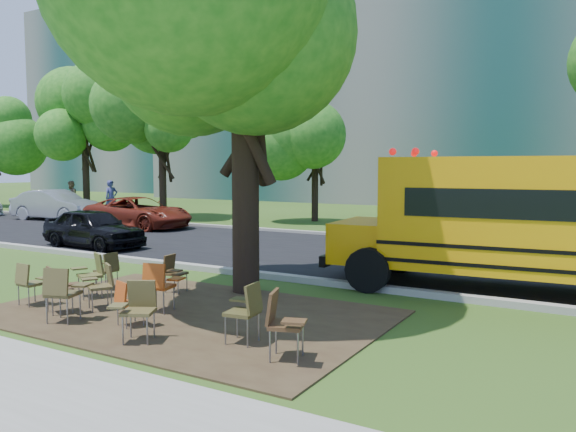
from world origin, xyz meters
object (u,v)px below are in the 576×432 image
Objects in this scene: chair_4 at (128,299)px; chair_10 at (173,270)px; pedestrian_b at (71,196)px; chair_11 at (159,282)px; chair_0 at (30,280)px; chair_1 at (57,285)px; chair_2 at (63,289)px; chair_3 at (102,282)px; chair_7 at (282,318)px; chair_9 at (92,271)px; bg_car_silver at (56,205)px; bg_car_red at (138,213)px; chair_6 at (246,306)px; main_tree at (244,28)px; pedestrian_a at (111,198)px; chair_8 at (109,267)px; black_car at (94,228)px; chair_5 at (138,305)px.

chair_10 is at bearing 132.57° from chair_4.
chair_11 is at bearing 22.55° from pedestrian_b.
chair_1 is (0.92, -0.11, 0.02)m from chair_0.
chair_2 is 1.04× the size of chair_11.
chair_2 reaches higher than chair_0.
chair_3 is 4.30m from chair_7.
chair_11 is (2.00, -0.22, 0.02)m from chair_9.
bg_car_silver is 5.92m from pedestrian_b.
pedestrian_b is at bearing 164.04° from chair_1.
chair_7 is 0.20× the size of bg_car_red.
chair_2 is 4.10m from chair_7.
chair_4 is 15.28m from bg_car_red.
bg_car_red reaches higher than chair_6.
chair_1 is 4.69m from chair_7.
main_tree is at bearing -89.36° from chair_3.
chair_6 is at bearing -154.72° from chair_3.
chair_6 is 1.03× the size of chair_9.
chair_9 reaches higher than chair_1.
pedestrian_a is at bearing 116.50° from chair_2.
chair_0 is 0.87× the size of chair_7.
chair_8 is 0.45× the size of pedestrian_b.
chair_10 is 1.64m from chair_11.
chair_10 is (0.19, 1.69, -0.03)m from chair_3.
chair_1 is 0.89× the size of chair_7.
bg_car_silver reaches higher than chair_9.
chair_11 is at bearing 67.51° from chair_6.
chair_7 is (2.98, -0.10, 0.12)m from chair_4.
chair_0 is 2.60m from chair_11.
chair_4 is 2.98m from chair_7.
chair_11 is (-0.18, 0.91, 0.10)m from chair_4.
bg_car_red is at bearing -137.58° from chair_10.
chair_6 is at bearing -7.73° from chair_2.
black_car is at bearing 21.61° from pedestrian_b.
pedestrian_a is at bearing -146.03° from chair_7.
bg_car_red is 2.70× the size of pedestrian_b.
chair_7 is (2.30, 0.36, 0.03)m from chair_5.
bg_car_red is (-10.73, 10.88, 0.20)m from chair_4.
chair_3 is (-0.16, 0.98, -0.07)m from chair_2.
chair_1 is 1.71m from chair_4.
chair_5 is (0.68, -0.46, 0.09)m from chair_4.
chair_4 is (-0.18, -3.10, -4.94)m from main_tree.
chair_7 reaches higher than chair_5.
chair_11 is 0.20× the size of bg_car_silver.
chair_8 is at bearing 135.80° from chair_1.
pedestrian_b is (-18.51, 13.84, 0.40)m from chair_8.
pedestrian_b is (-23.97, 15.77, 0.31)m from chair_7.
chair_6 is 0.24× the size of black_car.
pedestrian_b is (-18.82, 14.53, 0.34)m from chair_9.
chair_3 is 24.83m from pedestrian_b.
bg_car_silver is (-15.14, 11.50, 0.22)m from chair_1.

